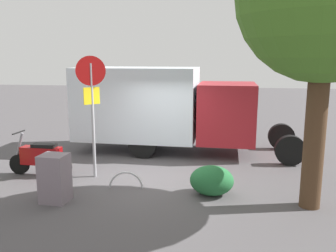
# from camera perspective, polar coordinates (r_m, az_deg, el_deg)

# --- Properties ---
(ground_plane) EXTENTS (60.00, 60.00, 0.00)m
(ground_plane) POSITION_cam_1_polar(r_m,az_deg,el_deg) (9.60, -1.58, -8.29)
(ground_plane) COLOR #4D494C
(box_truck_near) EXTENTS (7.42, 2.29, 2.84)m
(box_truck_near) POSITION_cam_1_polar(r_m,az_deg,el_deg) (11.93, -0.45, 3.33)
(box_truck_near) COLOR black
(box_truck_near) RESTS_ON ground
(motorcycle) EXTENTS (1.81, 0.55, 1.20)m
(motorcycle) POSITION_cam_1_polar(r_m,az_deg,el_deg) (10.21, -19.78, -4.72)
(motorcycle) COLOR black
(motorcycle) RESTS_ON ground
(stop_sign) EXTENTS (0.71, 0.33, 3.21)m
(stop_sign) POSITION_cam_1_polar(r_m,az_deg,el_deg) (9.40, -12.16, 4.48)
(stop_sign) COLOR #9E9EA3
(stop_sign) RESTS_ON ground
(utility_cabinet) EXTENTS (0.60, 0.54, 1.08)m
(utility_cabinet) POSITION_cam_1_polar(r_m,az_deg,el_deg) (8.30, -17.77, -8.02)
(utility_cabinet) COLOR slate
(utility_cabinet) RESTS_ON ground
(bike_rack_hoop) EXTENTS (0.85, 0.17, 0.85)m
(bike_rack_hoop) POSITION_cam_1_polar(r_m,az_deg,el_deg) (8.94, -6.77, -9.86)
(bike_rack_hoop) COLOR #B7B7BC
(bike_rack_hoop) RESTS_ON ground
(shrub_near_sign) EXTENTS (1.02, 0.84, 0.70)m
(shrub_near_sign) POSITION_cam_1_polar(r_m,az_deg,el_deg) (8.41, 7.05, -8.69)
(shrub_near_sign) COLOR #236334
(shrub_near_sign) RESTS_ON ground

